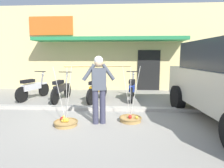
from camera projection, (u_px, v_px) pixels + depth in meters
The scene contains 10 objects.
ground_plane at pixel (91, 117), 5.40m from camera, with size 90.00×90.00×0.00m, color gray.
sidewalk_curb at pixel (95, 108), 6.09m from camera, with size 20.00×0.24×0.10m, color #AEA89C.
fruit_vendor at pixel (99, 85), 4.72m from camera, with size 1.61×0.45×1.70m.
fruit_basket_left_side at pixel (130, 118), 5.00m from camera, with size 0.59×0.59×1.45m.
fruit_basket_right_side at pixel (66, 122), 4.70m from camera, with size 0.59×0.59×1.45m.
motorcycle_nearest_shop at pixel (33, 88), 7.56m from camera, with size 0.67×1.77×1.09m.
motorcycle_second_in_row at pixel (61, 89), 7.26m from camera, with size 0.54×1.82×1.09m.
motorcycle_third_in_row at pixel (97, 90), 7.18m from camera, with size 0.65×1.78×1.09m.
motorcycle_end_of_row at pixel (132, 88), 7.48m from camera, with size 0.54×1.82×1.09m.
storefront_building at pixel (113, 50), 12.01m from camera, with size 13.00×6.00×4.20m.
Camera 1 is at (0.90, -5.17, 1.68)m, focal length 30.71 mm.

